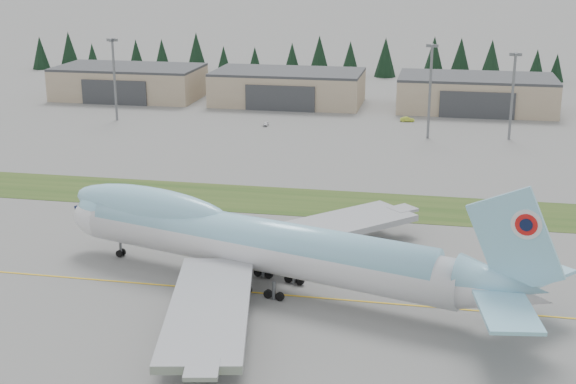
% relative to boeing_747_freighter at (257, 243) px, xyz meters
% --- Properties ---
extents(ground, '(7000.00, 7000.00, 0.00)m').
position_rel_boeing_747_freighter_xyz_m(ground, '(-9.32, -2.66, -6.88)').
color(ground, slate).
rests_on(ground, ground).
extents(grass_strip_far, '(400.00, 18.00, 0.08)m').
position_rel_boeing_747_freighter_xyz_m(grass_strip_far, '(-9.32, 42.34, -6.88)').
color(grass_strip_far, '#284518').
rests_on(grass_strip_far, ground).
extents(taxiway_line_main, '(400.00, 0.40, 0.02)m').
position_rel_boeing_747_freighter_xyz_m(taxiway_line_main, '(-9.32, -2.66, -6.88)').
color(taxiway_line_main, gold).
rests_on(taxiway_line_main, ground).
extents(boeing_747_freighter, '(79.06, 65.57, 20.86)m').
position_rel_boeing_747_freighter_xyz_m(boeing_747_freighter, '(0.00, 0.00, 0.00)').
color(boeing_747_freighter, silver).
rests_on(boeing_747_freighter, ground).
extents(hangar_left, '(48.00, 26.60, 10.80)m').
position_rel_boeing_747_freighter_xyz_m(hangar_left, '(-79.32, 147.24, -1.49)').
color(hangar_left, tan).
rests_on(hangar_left, ground).
extents(hangar_center, '(48.00, 26.60, 10.80)m').
position_rel_boeing_747_freighter_xyz_m(hangar_center, '(-24.32, 147.24, -1.49)').
color(hangar_center, tan).
rests_on(hangar_center, ground).
extents(hangar_right, '(48.00, 26.60, 10.80)m').
position_rel_boeing_747_freighter_xyz_m(hangar_right, '(35.68, 147.24, -1.49)').
color(hangar_right, tan).
rests_on(hangar_right, ground).
extents(floodlight_masts, '(181.80, 9.41, 24.95)m').
position_rel_boeing_747_freighter_xyz_m(floodlight_masts, '(-7.97, 107.79, 9.38)').
color(floodlight_masts, slate).
rests_on(floodlight_masts, ground).
extents(service_vehicle_a, '(1.58, 3.48, 1.16)m').
position_rel_boeing_747_freighter_xyz_m(service_vehicle_a, '(-23.85, 111.68, -6.88)').
color(service_vehicle_a, silver).
rests_on(service_vehicle_a, ground).
extents(service_vehicle_b, '(4.32, 1.94, 1.38)m').
position_rel_boeing_747_freighter_xyz_m(service_vehicle_b, '(15.68, 125.64, -6.88)').
color(service_vehicle_b, '#A8BB2E').
rests_on(service_vehicle_b, ground).
extents(service_vehicle_c, '(2.87, 4.55, 1.23)m').
position_rel_boeing_747_freighter_xyz_m(service_vehicle_c, '(56.27, 137.34, -6.88)').
color(service_vehicle_c, '#B1B1B6').
rests_on(service_vehicle_c, ground).
extents(conifer_belt, '(276.35, 15.21, 16.56)m').
position_rel_boeing_747_freighter_xyz_m(conifer_belt, '(-5.62, 209.05, 0.47)').
color(conifer_belt, black).
rests_on(conifer_belt, ground).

